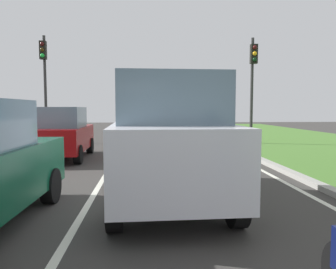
{
  "coord_description": "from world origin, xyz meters",
  "views": [
    {
      "loc": [
        0.32,
        2.62,
        1.73
      ],
      "look_at": [
        0.8,
        9.28,
        1.2
      ],
      "focal_mm": 35.14,
      "sensor_mm": 36.0,
      "label": 1
    }
  ],
  "objects_px": {
    "traffic_light_overhead_left": "(44,71)",
    "car_suv_ahead": "(167,139)",
    "car_hatchback_far": "(62,133)",
    "traffic_light_near_right": "(253,74)"
  },
  "relations": [
    {
      "from": "traffic_light_overhead_left",
      "to": "car_suv_ahead",
      "type": "bearing_deg",
      "value": -63.78
    },
    {
      "from": "car_hatchback_far",
      "to": "traffic_light_overhead_left",
      "type": "height_order",
      "value": "traffic_light_overhead_left"
    },
    {
      "from": "car_hatchback_far",
      "to": "traffic_light_near_right",
      "type": "relative_size",
      "value": 0.73
    },
    {
      "from": "car_suv_ahead",
      "to": "traffic_light_overhead_left",
      "type": "xyz_separation_m",
      "value": [
        -5.42,
        11.0,
        2.43
      ]
    },
    {
      "from": "car_suv_ahead",
      "to": "traffic_light_overhead_left",
      "type": "height_order",
      "value": "traffic_light_overhead_left"
    },
    {
      "from": "car_suv_ahead",
      "to": "car_hatchback_far",
      "type": "bearing_deg",
      "value": 119.48
    },
    {
      "from": "car_hatchback_far",
      "to": "traffic_light_overhead_left",
      "type": "relative_size",
      "value": 0.69
    },
    {
      "from": "car_suv_ahead",
      "to": "car_hatchback_far",
      "type": "distance_m",
      "value": 6.34
    },
    {
      "from": "car_suv_ahead",
      "to": "car_hatchback_far",
      "type": "relative_size",
      "value": 1.22
    },
    {
      "from": "car_hatchback_far",
      "to": "traffic_light_overhead_left",
      "type": "distance_m",
      "value": 6.56
    }
  ]
}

